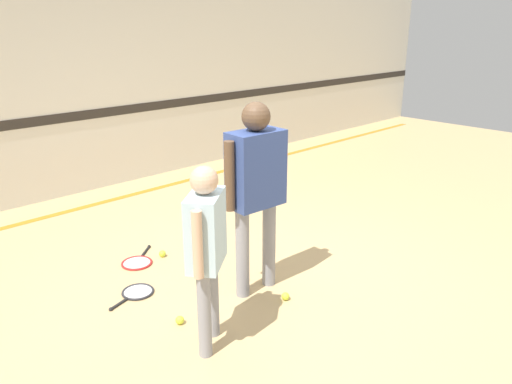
{
  "coord_description": "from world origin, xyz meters",
  "views": [
    {
      "loc": [
        -2.8,
        -2.8,
        2.19
      ],
      "look_at": [
        -0.18,
        -0.07,
        0.88
      ],
      "focal_mm": 35.0,
      "sensor_mm": 36.0,
      "label": 1
    }
  ],
  "objects_px": {
    "racket_second_spare": "(136,293)",
    "tennis_ball_near_instructor": "(285,296)",
    "person_instructor": "(256,179)",
    "person_student_left": "(206,239)",
    "tennis_ball_stray_left": "(180,320)",
    "racket_spare_on_floor": "(138,262)",
    "tennis_ball_by_spare_racket": "(162,254)"
  },
  "relations": [
    {
      "from": "person_instructor",
      "to": "racket_spare_on_floor",
      "type": "distance_m",
      "value": 1.57
    },
    {
      "from": "racket_second_spare",
      "to": "tennis_ball_by_spare_racket",
      "type": "height_order",
      "value": "tennis_ball_by_spare_racket"
    },
    {
      "from": "tennis_ball_near_instructor",
      "to": "racket_second_spare",
      "type": "bearing_deg",
      "value": 131.69
    },
    {
      "from": "racket_second_spare",
      "to": "tennis_ball_near_instructor",
      "type": "distance_m",
      "value": 1.26
    },
    {
      "from": "racket_second_spare",
      "to": "tennis_ball_near_instructor",
      "type": "relative_size",
      "value": 7.38
    },
    {
      "from": "racket_spare_on_floor",
      "to": "tennis_ball_by_spare_racket",
      "type": "height_order",
      "value": "tennis_ball_by_spare_racket"
    },
    {
      "from": "racket_second_spare",
      "to": "tennis_ball_near_instructor",
      "type": "bearing_deg",
      "value": 115.19
    },
    {
      "from": "racket_spare_on_floor",
      "to": "tennis_ball_by_spare_racket",
      "type": "distance_m",
      "value": 0.25
    },
    {
      "from": "person_student_left",
      "to": "tennis_ball_stray_left",
      "type": "height_order",
      "value": "person_student_left"
    },
    {
      "from": "racket_spare_on_floor",
      "to": "tennis_ball_near_instructor",
      "type": "xyz_separation_m",
      "value": [
        0.53,
        -1.43,
        0.02
      ]
    },
    {
      "from": "tennis_ball_stray_left",
      "to": "tennis_ball_near_instructor",
      "type": "bearing_deg",
      "value": -21.1
    },
    {
      "from": "person_student_left",
      "to": "tennis_ball_stray_left",
      "type": "distance_m",
      "value": 0.86
    },
    {
      "from": "person_student_left",
      "to": "racket_spare_on_floor",
      "type": "distance_m",
      "value": 1.69
    },
    {
      "from": "racket_second_spare",
      "to": "tennis_ball_stray_left",
      "type": "height_order",
      "value": "tennis_ball_stray_left"
    },
    {
      "from": "racket_spare_on_floor",
      "to": "tennis_ball_stray_left",
      "type": "height_order",
      "value": "tennis_ball_stray_left"
    },
    {
      "from": "tennis_ball_near_instructor",
      "to": "tennis_ball_stray_left",
      "type": "bearing_deg",
      "value": 158.9
    },
    {
      "from": "person_instructor",
      "to": "tennis_ball_near_instructor",
      "type": "bearing_deg",
      "value": -76.51
    },
    {
      "from": "tennis_ball_stray_left",
      "to": "tennis_ball_by_spare_racket",
      "type": "bearing_deg",
      "value": 62.45
    },
    {
      "from": "person_student_left",
      "to": "tennis_ball_near_instructor",
      "type": "xyz_separation_m",
      "value": [
        0.82,
        0.03,
        -0.78
      ]
    },
    {
      "from": "person_student_left",
      "to": "racket_second_spare",
      "type": "relative_size",
      "value": 2.71
    },
    {
      "from": "person_instructor",
      "to": "tennis_ball_by_spare_racket",
      "type": "height_order",
      "value": "person_instructor"
    },
    {
      "from": "tennis_ball_near_instructor",
      "to": "tennis_ball_by_spare_racket",
      "type": "relative_size",
      "value": 1.0
    },
    {
      "from": "person_instructor",
      "to": "racket_spare_on_floor",
      "type": "xyz_separation_m",
      "value": [
        -0.48,
        1.13,
        -0.98
      ]
    },
    {
      "from": "racket_spare_on_floor",
      "to": "racket_second_spare",
      "type": "relative_size",
      "value": 1.04
    },
    {
      "from": "racket_second_spare",
      "to": "person_student_left",
      "type": "bearing_deg",
      "value": 74.21
    },
    {
      "from": "tennis_ball_near_instructor",
      "to": "tennis_ball_stray_left",
      "type": "height_order",
      "value": "same"
    },
    {
      "from": "racket_spare_on_floor",
      "to": "tennis_ball_near_instructor",
      "type": "height_order",
      "value": "tennis_ball_near_instructor"
    },
    {
      "from": "tennis_ball_by_spare_racket",
      "to": "tennis_ball_stray_left",
      "type": "xyz_separation_m",
      "value": [
        -0.55,
        -1.05,
        0.0
      ]
    },
    {
      "from": "tennis_ball_stray_left",
      "to": "person_instructor",
      "type": "bearing_deg",
      "value": -1.91
    },
    {
      "from": "person_student_left",
      "to": "tennis_ball_by_spare_racket",
      "type": "bearing_deg",
      "value": 30.82
    },
    {
      "from": "racket_spare_on_floor",
      "to": "tennis_ball_stray_left",
      "type": "relative_size",
      "value": 7.64
    },
    {
      "from": "person_instructor",
      "to": "racket_spare_on_floor",
      "type": "height_order",
      "value": "person_instructor"
    }
  ]
}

